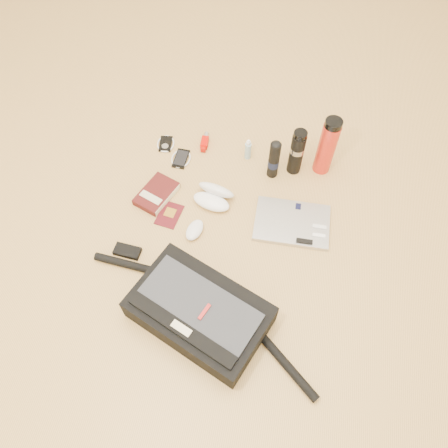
% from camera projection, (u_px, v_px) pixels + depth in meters
% --- Properties ---
extents(ground, '(4.00, 4.00, 0.00)m').
position_uv_depth(ground, '(224.00, 244.00, 1.75)').
color(ground, tan).
rests_on(ground, ground).
extents(messenger_bag, '(0.90, 0.46, 0.13)m').
position_uv_depth(messenger_bag, '(199.00, 312.00, 1.53)').
color(messenger_bag, black).
rests_on(messenger_bag, ground).
extents(laptop, '(0.31, 0.22, 0.03)m').
position_uv_depth(laptop, '(292.00, 223.00, 1.78)').
color(laptop, '#AFAFB1').
rests_on(laptop, ground).
extents(book, '(0.18, 0.21, 0.03)m').
position_uv_depth(book, '(157.00, 194.00, 1.85)').
color(book, '#41100F').
rests_on(book, ground).
extents(passport, '(0.11, 0.13, 0.01)m').
position_uv_depth(passport, '(169.00, 215.00, 1.82)').
color(passport, '#4B0D13').
rests_on(passport, ground).
extents(mouse, '(0.08, 0.12, 0.03)m').
position_uv_depth(mouse, '(195.00, 230.00, 1.76)').
color(mouse, white).
rests_on(mouse, ground).
extents(sunglasses_case, '(0.19, 0.17, 0.09)m').
position_uv_depth(sunglasses_case, '(214.00, 196.00, 1.83)').
color(sunglasses_case, white).
rests_on(sunglasses_case, ground).
extents(ipod, '(0.09, 0.10, 0.01)m').
position_uv_depth(ipod, '(166.00, 144.00, 2.02)').
color(ipod, black).
rests_on(ipod, ground).
extents(phone, '(0.09, 0.11, 0.01)m').
position_uv_depth(phone, '(181.00, 159.00, 1.97)').
color(phone, black).
rests_on(phone, ground).
extents(inhaler, '(0.03, 0.11, 0.03)m').
position_uv_depth(inhaler, '(205.00, 142.00, 2.01)').
color(inhaler, '#BE0B02').
rests_on(inhaler, ground).
extents(spray_bottle, '(0.03, 0.03, 0.11)m').
position_uv_depth(spray_bottle, '(248.00, 150.00, 1.94)').
color(spray_bottle, '#91B7C5').
rests_on(spray_bottle, ground).
extents(aerosol_can, '(0.06, 0.06, 0.20)m').
position_uv_depth(aerosol_can, '(274.00, 159.00, 1.85)').
color(aerosol_can, black).
rests_on(aerosol_can, ground).
extents(thermos_black, '(0.08, 0.08, 0.23)m').
position_uv_depth(thermos_black, '(297.00, 152.00, 1.85)').
color(thermos_black, black).
rests_on(thermos_black, ground).
extents(thermos_red, '(0.10, 0.10, 0.29)m').
position_uv_depth(thermos_red, '(327.00, 146.00, 1.83)').
color(thermos_red, red).
rests_on(thermos_red, ground).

